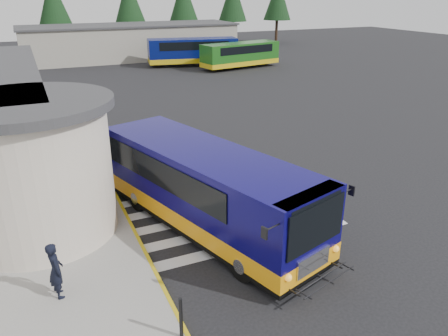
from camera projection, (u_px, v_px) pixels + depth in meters
name	position (u px, v px, depth m)	size (l,w,h in m)	color
ground	(226.00, 203.00, 18.11)	(140.00, 140.00, 0.00)	black
curb_strip	(109.00, 182.00, 19.91)	(0.12, 34.00, 0.16)	gold
crosswalk	(223.00, 214.00, 17.24)	(8.00, 5.35, 0.01)	silver
depot_building	(131.00, 42.00, 54.99)	(26.40, 8.40, 4.20)	gray
tree_line	(117.00, 1.00, 60.07)	(58.40, 4.40, 10.00)	black
transit_bus	(206.00, 192.00, 15.80)	(5.99, 10.91, 3.00)	#0B0650
pedestrian_a	(56.00, 270.00, 12.11)	(0.62, 0.41, 1.70)	black
pedestrian_b	(56.00, 230.00, 14.13)	(0.82, 0.64, 1.69)	black
bollard	(181.00, 318.00, 10.73)	(0.10, 0.10, 1.17)	black
far_bus_a	(193.00, 50.00, 50.15)	(10.48, 4.65, 2.61)	#060F4E
far_bus_b	(240.00, 54.00, 48.55)	(9.51, 4.25, 2.37)	#1A5416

